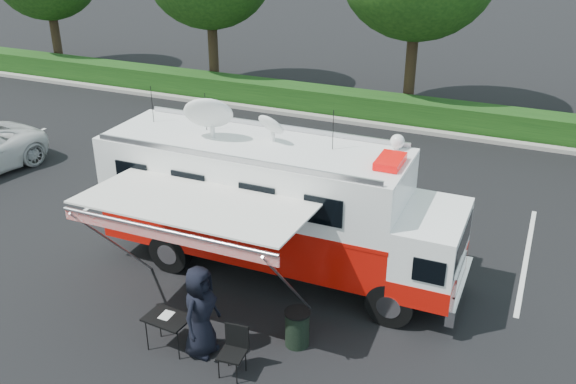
% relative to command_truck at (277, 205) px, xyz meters
% --- Properties ---
extents(ground_plane, '(120.00, 120.00, 0.00)m').
position_rel_command_truck_xyz_m(ground_plane, '(0.07, 0.00, -1.77)').
color(ground_plane, black).
rests_on(ground_plane, ground).
extents(stall_lines, '(24.12, 5.50, 0.01)m').
position_rel_command_truck_xyz_m(stall_lines, '(-0.43, 3.00, -1.76)').
color(stall_lines, silver).
rests_on(stall_lines, ground_plane).
extents(command_truck, '(8.59, 2.36, 4.13)m').
position_rel_command_truck_xyz_m(command_truck, '(0.00, 0.00, 0.00)').
color(command_truck, black).
rests_on(command_truck, ground_plane).
extents(awning, '(4.69, 2.44, 2.83)m').
position_rel_command_truck_xyz_m(awning, '(-0.77, -2.46, 0.89)').
color(awning, silver).
rests_on(awning, ground_plane).
extents(person, '(0.70, 1.00, 1.96)m').
position_rel_command_truck_xyz_m(person, '(-0.13, -3.38, -1.77)').
color(person, black).
rests_on(person, ground_plane).
extents(folding_table, '(0.94, 0.71, 0.76)m').
position_rel_command_truck_xyz_m(folding_table, '(-0.81, -3.55, -1.06)').
color(folding_table, black).
rests_on(folding_table, ground_plane).
extents(folding_chair, '(0.52, 0.54, 1.01)m').
position_rel_command_truck_xyz_m(folding_chair, '(0.74, -3.64, -1.17)').
color(folding_chair, black).
rests_on(folding_chair, ground_plane).
extents(trash_bin, '(0.53, 0.53, 0.80)m').
position_rel_command_truck_xyz_m(trash_bin, '(1.53, -2.42, -1.36)').
color(trash_bin, black).
rests_on(trash_bin, ground_plane).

